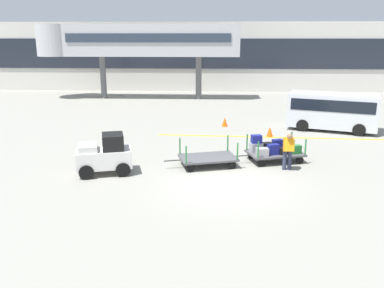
# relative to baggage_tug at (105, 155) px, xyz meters

# --- Properties ---
(ground_plane) EXTENTS (120.00, 120.00, 0.00)m
(ground_plane) POSITION_rel_baggage_tug_xyz_m (4.71, -0.81, -0.75)
(ground_plane) COLOR gray
(apron_lead_line) EXTENTS (14.01, 0.82, 0.01)m
(apron_lead_line) POSITION_rel_baggage_tug_xyz_m (8.25, 6.06, -0.75)
(apron_lead_line) COLOR yellow
(apron_lead_line) RESTS_ON ground_plane
(terminal_building) EXTENTS (53.37, 2.51, 6.53)m
(terminal_building) POSITION_rel_baggage_tug_xyz_m (4.71, 25.17, 2.52)
(terminal_building) COLOR beige
(terminal_building) RESTS_ON ground_plane
(jet_bridge) EXTENTS (17.01, 3.00, 6.18)m
(jet_bridge) POSITION_rel_baggage_tug_xyz_m (-2.77, 19.18, 4.08)
(jet_bridge) COLOR #B7B7BC
(jet_bridge) RESTS_ON ground_plane
(baggage_tug) EXTENTS (2.32, 1.69, 1.58)m
(baggage_tug) POSITION_rel_baggage_tug_xyz_m (0.00, 0.00, 0.00)
(baggage_tug) COLOR white
(baggage_tug) RESTS_ON ground_plane
(baggage_cart_lead) EXTENTS (3.08, 1.96, 1.10)m
(baggage_cart_lead) POSITION_rel_baggage_tug_xyz_m (4.01, 1.11, -0.41)
(baggage_cart_lead) COLOR #4C4C4F
(baggage_cart_lead) RESTS_ON ground_plane
(baggage_cart_middle) EXTENTS (3.08, 1.96, 1.12)m
(baggage_cart_middle) POSITION_rel_baggage_tug_xyz_m (6.83, 1.93, -0.24)
(baggage_cart_middle) COLOR #4C4C4F
(baggage_cart_middle) RESTS_ON ground_plane
(baggage_handler) EXTENTS (0.40, 0.44, 1.56)m
(baggage_handler) POSITION_rel_baggage_tug_xyz_m (7.21, 0.73, 0.11)
(baggage_handler) COLOR #2D334C
(baggage_handler) RESTS_ON ground_plane
(shuttle_van) EXTENTS (5.16, 3.39, 2.10)m
(shuttle_van) POSITION_rel_baggage_tug_xyz_m (11.02, 7.94, 0.48)
(shuttle_van) COLOR silver
(shuttle_van) RESTS_ON ground_plane
(safety_cone_near) EXTENTS (0.36, 0.36, 0.55)m
(safety_cone_near) POSITION_rel_baggage_tug_xyz_m (4.95, 8.62, -0.48)
(safety_cone_near) COLOR #EA590F
(safety_cone_near) RESTS_ON ground_plane
(safety_cone_far) EXTENTS (0.36, 0.36, 0.55)m
(safety_cone_far) POSITION_rel_baggage_tug_xyz_m (7.29, 6.23, -0.48)
(safety_cone_far) COLOR #EA590F
(safety_cone_far) RESTS_ON ground_plane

